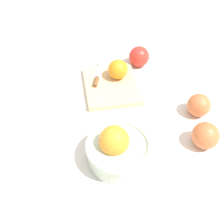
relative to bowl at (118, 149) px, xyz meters
The scene contains 8 objects.
ground_plane 0.20m from the bowl, 38.31° to the right, with size 2.40×2.40×0.00m, color silver.
bowl is the anchor object (origin of this frame).
cutting_board 0.29m from the bowl, 13.49° to the right, with size 0.20×0.17×0.02m, color #DBB77F.
orange_on_board 0.32m from the bowl, 17.79° to the right, with size 0.06×0.06×0.06m, color orange.
knife 0.32m from the bowl, ahead, with size 0.15×0.08×0.01m.
apple_front_left 0.23m from the bowl, 95.50° to the right, with size 0.07×0.07×0.07m, color #CC6638.
apple_front_left_2 0.29m from the bowl, 72.55° to the right, with size 0.07×0.07×0.07m, color #CC6638.
apple_front_right 0.42m from the bowl, 28.18° to the right, with size 0.07×0.07×0.07m, color red.
Camera 1 is at (-0.55, 0.26, 0.60)m, focal length 44.78 mm.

